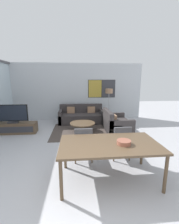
{
  "coord_description": "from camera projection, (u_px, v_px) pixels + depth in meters",
  "views": [
    {
      "loc": [
        0.13,
        -1.76,
        1.96
      ],
      "look_at": [
        0.56,
        3.02,
        0.95
      ],
      "focal_mm": 24.0,
      "sensor_mm": 36.0,
      "label": 1
    }
  ],
  "objects": [
    {
      "name": "dining_chair_centre",
      "position": [
        121.0,
        140.0,
        3.75
      ],
      "size": [
        0.46,
        0.46,
        0.88
      ],
      "color": "#4C4C51",
      "rests_on": "ground_plane"
    },
    {
      "name": "dining_chair_left",
      "position": [
        83.0,
        142.0,
        3.64
      ],
      "size": [
        0.46,
        0.46,
        0.88
      ],
      "color": "#4C4C51",
      "rests_on": "ground_plane"
    },
    {
      "name": "fruit_bowl",
      "position": [
        124.0,
        142.0,
        2.83
      ],
      "size": [
        0.27,
        0.27,
        0.08
      ],
      "color": "#995642",
      "rests_on": "dining_table"
    },
    {
      "name": "dining_table",
      "position": [
        109.0,
        146.0,
        2.91
      ],
      "size": [
        1.92,
        1.07,
        0.78
      ],
      "color": "brown",
      "rests_on": "ground_plane"
    },
    {
      "name": "floor_lamp",
      "position": [
        109.0,
        94.0,
        7.15
      ],
      "size": [
        0.34,
        0.34,
        1.58
      ],
      "color": "#2D2D33",
      "rests_on": "ground_plane"
    },
    {
      "name": "ground_plane",
      "position": [
        69.0,
        223.0,
        2.11
      ],
      "size": [
        24.0,
        24.0,
        0.0
      ],
      "primitive_type": "plane",
      "color": "#B2B2B7"
    },
    {
      "name": "sofa_main",
      "position": [
        81.0,
        116.0,
        7.17
      ],
      "size": [
        2.07,
        0.93,
        0.83
      ],
      "color": "#383333",
      "rests_on": "ground_plane"
    },
    {
      "name": "sofa_side",
      "position": [
        115.0,
        124.0,
        5.89
      ],
      "size": [
        0.93,
        1.36,
        0.83
      ],
      "rotation": [
        0.0,
        0.0,
        1.57
      ],
      "color": "#383333",
      "rests_on": "ground_plane"
    },
    {
      "name": "area_rug",
      "position": [
        83.0,
        131.0,
        5.91
      ],
      "size": [
        2.37,
        2.06,
        0.01
      ],
      "color": "#473D38",
      "rests_on": "ground_plane"
    },
    {
      "name": "wall_back",
      "position": [
        74.0,
        92.0,
        7.54
      ],
      "size": [
        6.97,
        0.09,
        2.8
      ],
      "color": "silver",
      "rests_on": "ground_plane"
    },
    {
      "name": "coffee_table",
      "position": [
        83.0,
        125.0,
        5.86
      ],
      "size": [
        0.98,
        0.98,
        0.34
      ],
      "color": "brown",
      "rests_on": "ground_plane"
    },
    {
      "name": "television",
      "position": [
        12.0,
        114.0,
        5.54
      ],
      "size": [
        1.12,
        0.2,
        0.7
      ],
      "color": "#2D2D33",
      "rests_on": "tv_console"
    },
    {
      "name": "tv_console",
      "position": [
        14.0,
        128.0,
        5.65
      ],
      "size": [
        1.68,
        0.46,
        0.4
      ],
      "color": "brown",
      "rests_on": "ground_plane"
    }
  ]
}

